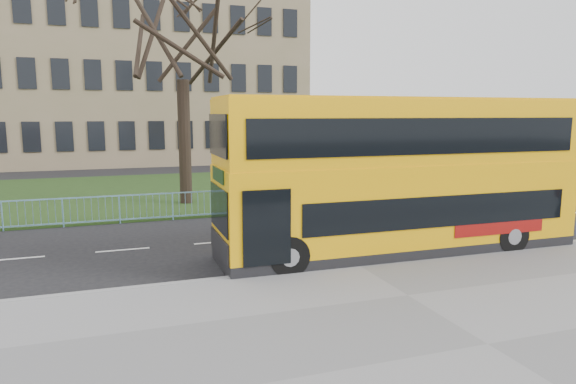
# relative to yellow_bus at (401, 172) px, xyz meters

# --- Properties ---
(ground) EXTENTS (120.00, 120.00, 0.00)m
(ground) POSITION_rel_yellow_bus_xyz_m (-1.93, 0.51, -2.45)
(ground) COLOR black
(ground) RESTS_ON ground
(pavement) EXTENTS (80.00, 10.50, 0.12)m
(pavement) POSITION_rel_yellow_bus_xyz_m (-1.93, -6.24, -2.39)
(pavement) COLOR slate
(pavement) RESTS_ON ground
(kerb) EXTENTS (80.00, 0.20, 0.14)m
(kerb) POSITION_rel_yellow_bus_xyz_m (-1.93, -1.04, -2.38)
(kerb) COLOR gray
(kerb) RESTS_ON ground
(grass_verge) EXTENTS (80.00, 15.40, 0.08)m
(grass_verge) POSITION_rel_yellow_bus_xyz_m (-1.93, 14.81, -2.41)
(grass_verge) COLOR #1E3312
(grass_verge) RESTS_ON ground
(guard_railing) EXTENTS (40.00, 0.12, 1.10)m
(guard_railing) POSITION_rel_yellow_bus_xyz_m (-1.93, 7.11, -1.90)
(guard_railing) COLOR #76B2D3
(guard_railing) RESTS_ON ground
(bare_tree) EXTENTS (9.33, 9.33, 13.33)m
(bare_tree) POSITION_rel_yellow_bus_xyz_m (-4.93, 10.51, 4.29)
(bare_tree) COLOR black
(bare_tree) RESTS_ON grass_verge
(civic_building) EXTENTS (30.00, 15.00, 14.00)m
(civic_building) POSITION_rel_yellow_bus_xyz_m (-6.93, 35.51, 4.55)
(civic_building) COLOR #817251
(civic_building) RESTS_ON ground
(yellow_bus) EXTENTS (10.94, 2.75, 4.57)m
(yellow_bus) POSITION_rel_yellow_bus_xyz_m (0.00, 0.00, 0.00)
(yellow_bus) COLOR #FFB30A
(yellow_bus) RESTS_ON ground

